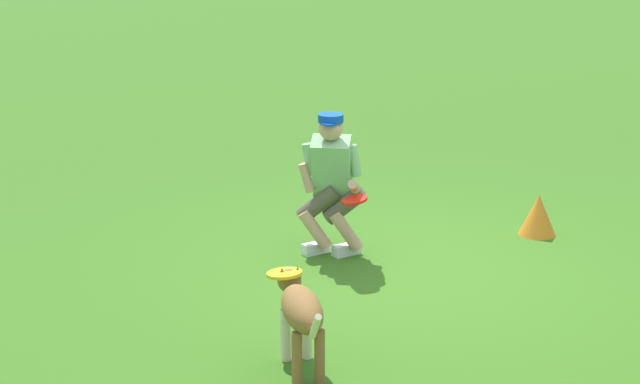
% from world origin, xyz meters
% --- Properties ---
extents(ground_plane, '(60.00, 60.00, 0.00)m').
position_xyz_m(ground_plane, '(0.00, 0.00, 0.00)').
color(ground_plane, '#396E1E').
extents(person, '(0.59, 0.71, 1.29)m').
position_xyz_m(person, '(0.23, -0.61, 0.70)').
color(person, silver).
rests_on(person, ground_plane).
extents(dog, '(0.45, 1.02, 0.61)m').
position_xyz_m(dog, '(1.65, 1.17, 0.42)').
color(dog, olive).
rests_on(dog, ground_plane).
extents(frisbee_flying, '(0.28, 0.28, 0.05)m').
position_xyz_m(frisbee_flying, '(1.57, 0.84, 0.56)').
color(frisbee_flying, yellow).
extents(frisbee_held, '(0.26, 0.25, 0.07)m').
position_xyz_m(frisbee_held, '(0.25, -0.23, 0.61)').
color(frisbee_held, red).
rests_on(frisbee_held, person).
extents(training_cone, '(0.36, 0.36, 0.39)m').
position_xyz_m(training_cone, '(-1.73, -0.01, 0.20)').
color(training_cone, orange).
rests_on(training_cone, ground_plane).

